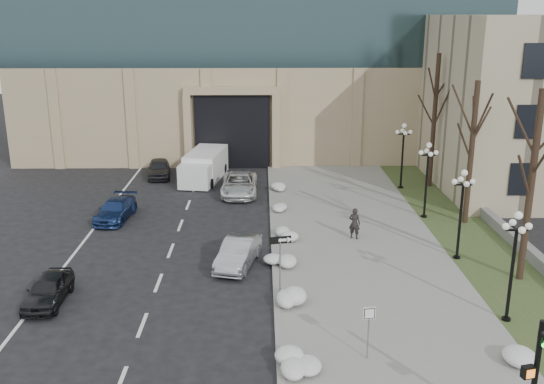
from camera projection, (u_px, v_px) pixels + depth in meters
The scene contains 27 objects.
sidewalk at pixel (358, 248), 32.28m from camera, with size 9.00×40.00×0.12m, color gray.
curb at pixel (274, 249), 32.20m from camera, with size 0.30×40.00×0.14m, color gray.
grass_strip at pixel (479, 248), 32.39m from camera, with size 4.00×40.00×0.10m, color #364824.
stone_wall at pixel (503, 230), 34.26m from camera, with size 0.50×30.00×0.70m, color slate.
car_a at pixel (48, 289), 26.19m from camera, with size 1.48×3.69×1.26m, color black.
car_b at pixel (238, 253), 30.06m from camera, with size 1.46×4.17×1.38m, color #98999F.
car_c at pixel (116, 210), 36.84m from camera, with size 1.73×4.26×1.24m, color navy.
car_d at pixel (239, 184), 41.98m from camera, with size 2.39×5.19×1.44m, color silver.
car_e at pixel (159, 168), 46.45m from camera, with size 1.64×4.07×1.39m, color #29292D.
pedestrian at pixel (355, 223), 33.32m from camera, with size 0.64×0.42×1.76m, color black.
box_truck at pixel (204, 167), 45.58m from camera, with size 3.27×6.89×2.10m.
one_way_sign at pixel (284, 247), 26.50m from camera, with size 1.04×0.34×2.78m.
keep_sign at pixel (369, 322), 21.48m from camera, with size 0.46×0.12×2.15m.
snow_clump_b at pixel (296, 362), 21.30m from camera, with size 1.10×1.60×0.36m, color white.
snow_clump_c at pixel (293, 303), 25.71m from camera, with size 1.10×1.60×0.36m, color white.
snow_clump_d at pixel (280, 262), 29.92m from camera, with size 1.10×1.60×0.36m, color white.
snow_clump_e at pixel (285, 235), 33.51m from camera, with size 1.10×1.60×0.36m, color white.
snow_clump_f at pixel (281, 207), 38.44m from camera, with size 1.10×1.60×0.36m, color white.
snow_clump_g at pixel (281, 189), 42.27m from camera, with size 1.10×1.60×0.36m, color white.
snow_clump_h at pixel (527, 357), 21.63m from camera, with size 1.10×1.60×0.36m, color white.
lamppost_a at pixel (514, 252), 23.83m from camera, with size 1.18×1.18×4.76m.
lamppost_b at pixel (462, 203), 30.07m from camera, with size 1.18×1.18×4.76m.
lamppost_c at pixel (427, 170), 36.30m from camera, with size 1.18×1.18×4.76m.
lamppost_d at pixel (403, 147), 42.53m from camera, with size 1.18×1.18×4.76m.
tree_near at pixel (534, 160), 26.92m from camera, with size 3.20×3.20×9.00m.
tree_mid at pixel (473, 133), 34.69m from camera, with size 3.20×3.20×8.50m.
tree_far at pixel (435, 102), 42.17m from camera, with size 3.20×3.20×9.50m.
Camera 1 is at (-1.63, -16.02, 12.10)m, focal length 40.00 mm.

